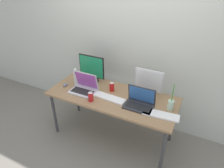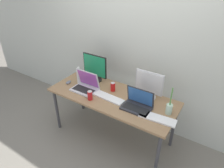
{
  "view_description": "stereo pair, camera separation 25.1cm",
  "coord_description": "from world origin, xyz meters",
  "px_view_note": "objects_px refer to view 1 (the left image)",
  "views": [
    {
      "loc": [
        0.98,
        -2.0,
        2.25
      ],
      "look_at": [
        0.0,
        0.0,
        0.92
      ],
      "focal_mm": 32.0,
      "sensor_mm": 36.0,
      "label": 1
    },
    {
      "loc": [
        1.2,
        -1.88,
        2.25
      ],
      "look_at": [
        0.0,
        0.0,
        0.92
      ],
      "focal_mm": 32.0,
      "sensor_mm": 36.0,
      "label": 2
    }
  ],
  "objects_px": {
    "laptop_secondary": "(140,102)",
    "monitor_left": "(92,69)",
    "laptop_silver": "(84,87)",
    "mouse_by_keyboard": "(65,85)",
    "bamboo_vase": "(171,104)",
    "soda_can_by_laptop": "(91,97)",
    "keyboard_aux": "(161,115)",
    "work_desk": "(112,99)",
    "keyboard_main": "(109,98)",
    "monitor_center": "(148,83)",
    "water_bottle": "(76,77)",
    "soda_can_near_keyboard": "(112,87)"
  },
  "relations": [
    {
      "from": "work_desk",
      "to": "laptop_silver",
      "type": "xyz_separation_m",
      "value": [
        -0.4,
        -0.06,
        0.12
      ]
    },
    {
      "from": "keyboard_main",
      "to": "soda_can_by_laptop",
      "type": "distance_m",
      "value": 0.25
    },
    {
      "from": "bamboo_vase",
      "to": "monitor_center",
      "type": "bearing_deg",
      "value": 152.04
    },
    {
      "from": "laptop_silver",
      "to": "soda_can_by_laptop",
      "type": "distance_m",
      "value": 0.27
    },
    {
      "from": "soda_can_by_laptop",
      "to": "keyboard_main",
      "type": "bearing_deg",
      "value": 38.53
    },
    {
      "from": "mouse_by_keyboard",
      "to": "soda_can_by_laptop",
      "type": "height_order",
      "value": "soda_can_by_laptop"
    },
    {
      "from": "laptop_silver",
      "to": "keyboard_aux",
      "type": "height_order",
      "value": "laptop_silver"
    },
    {
      "from": "laptop_secondary",
      "to": "mouse_by_keyboard",
      "type": "distance_m",
      "value": 1.13
    },
    {
      "from": "soda_can_near_keyboard",
      "to": "work_desk",
      "type": "bearing_deg",
      "value": -63.06
    },
    {
      "from": "monitor_left",
      "to": "keyboard_aux",
      "type": "xyz_separation_m",
      "value": [
        1.13,
        -0.34,
        -0.2
      ]
    },
    {
      "from": "laptop_secondary",
      "to": "keyboard_aux",
      "type": "distance_m",
      "value": 0.3
    },
    {
      "from": "bamboo_vase",
      "to": "keyboard_aux",
      "type": "bearing_deg",
      "value": -112.72
    },
    {
      "from": "mouse_by_keyboard",
      "to": "bamboo_vase",
      "type": "bearing_deg",
      "value": -1.26
    },
    {
      "from": "monitor_left",
      "to": "laptop_silver",
      "type": "distance_m",
      "value": 0.32
    },
    {
      "from": "monitor_center",
      "to": "bamboo_vase",
      "type": "relative_size",
      "value": 1.05
    },
    {
      "from": "laptop_silver",
      "to": "bamboo_vase",
      "type": "xyz_separation_m",
      "value": [
        1.16,
        0.1,
        0.01
      ]
    },
    {
      "from": "keyboard_aux",
      "to": "laptop_silver",
      "type": "bearing_deg",
      "value": 171.96
    },
    {
      "from": "work_desk",
      "to": "keyboard_main",
      "type": "distance_m",
      "value": 0.11
    },
    {
      "from": "water_bottle",
      "to": "soda_can_near_keyboard",
      "type": "distance_m",
      "value": 0.55
    },
    {
      "from": "keyboard_main",
      "to": "water_bottle",
      "type": "height_order",
      "value": "water_bottle"
    },
    {
      "from": "mouse_by_keyboard",
      "to": "soda_can_by_laptop",
      "type": "xyz_separation_m",
      "value": [
        0.53,
        -0.16,
        0.05
      ]
    },
    {
      "from": "laptop_silver",
      "to": "bamboo_vase",
      "type": "height_order",
      "value": "bamboo_vase"
    },
    {
      "from": "keyboard_main",
      "to": "bamboo_vase",
      "type": "xyz_separation_m",
      "value": [
        0.77,
        0.12,
        0.06
      ]
    },
    {
      "from": "work_desk",
      "to": "water_bottle",
      "type": "bearing_deg",
      "value": 176.75
    },
    {
      "from": "keyboard_main",
      "to": "water_bottle",
      "type": "bearing_deg",
      "value": 172.95
    },
    {
      "from": "work_desk",
      "to": "keyboard_aux",
      "type": "bearing_deg",
      "value": -10.39
    },
    {
      "from": "monitor_left",
      "to": "monitor_center",
      "type": "bearing_deg",
      "value": 0.45
    },
    {
      "from": "monitor_left",
      "to": "soda_can_near_keyboard",
      "type": "relative_size",
      "value": 3.26
    },
    {
      "from": "monitor_left",
      "to": "laptop_secondary",
      "type": "bearing_deg",
      "value": -17.72
    },
    {
      "from": "monitor_center",
      "to": "water_bottle",
      "type": "relative_size",
      "value": 1.47
    },
    {
      "from": "soda_can_near_keyboard",
      "to": "keyboard_aux",
      "type": "bearing_deg",
      "value": -17.44
    },
    {
      "from": "keyboard_aux",
      "to": "bamboo_vase",
      "type": "height_order",
      "value": "bamboo_vase"
    },
    {
      "from": "monitor_left",
      "to": "water_bottle",
      "type": "xyz_separation_m",
      "value": [
        -0.16,
        -0.18,
        -0.1
      ]
    },
    {
      "from": "monitor_left",
      "to": "keyboard_aux",
      "type": "bearing_deg",
      "value": -16.89
    },
    {
      "from": "monitor_center",
      "to": "keyboard_main",
      "type": "height_order",
      "value": "monitor_center"
    },
    {
      "from": "soda_can_near_keyboard",
      "to": "laptop_secondary",
      "type": "bearing_deg",
      "value": -19.26
    },
    {
      "from": "monitor_left",
      "to": "laptop_silver",
      "type": "relative_size",
      "value": 1.16
    },
    {
      "from": "monitor_left",
      "to": "water_bottle",
      "type": "relative_size",
      "value": 1.63
    },
    {
      "from": "keyboard_aux",
      "to": "water_bottle",
      "type": "xyz_separation_m",
      "value": [
        -1.29,
        0.16,
        0.11
      ]
    },
    {
      "from": "keyboard_main",
      "to": "soda_can_by_laptop",
      "type": "relative_size",
      "value": 3.44
    },
    {
      "from": "work_desk",
      "to": "bamboo_vase",
      "type": "bearing_deg",
      "value": 2.98
    },
    {
      "from": "laptop_secondary",
      "to": "monitor_left",
      "type": "bearing_deg",
      "value": 162.28
    },
    {
      "from": "keyboard_aux",
      "to": "keyboard_main",
      "type": "bearing_deg",
      "value": 171.35
    },
    {
      "from": "laptop_silver",
      "to": "laptop_secondary",
      "type": "bearing_deg",
      "value": 0.59
    },
    {
      "from": "laptop_silver",
      "to": "monitor_left",
      "type": "bearing_deg",
      "value": 98.37
    },
    {
      "from": "water_bottle",
      "to": "work_desk",
      "type": "bearing_deg",
      "value": -3.25
    },
    {
      "from": "monitor_left",
      "to": "bamboo_vase",
      "type": "relative_size",
      "value": 1.16
    },
    {
      "from": "laptop_silver",
      "to": "work_desk",
      "type": "bearing_deg",
      "value": 8.8
    },
    {
      "from": "bamboo_vase",
      "to": "soda_can_by_laptop",
      "type": "bearing_deg",
      "value": -164.28
    },
    {
      "from": "work_desk",
      "to": "laptop_secondary",
      "type": "distance_m",
      "value": 0.43
    }
  ]
}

